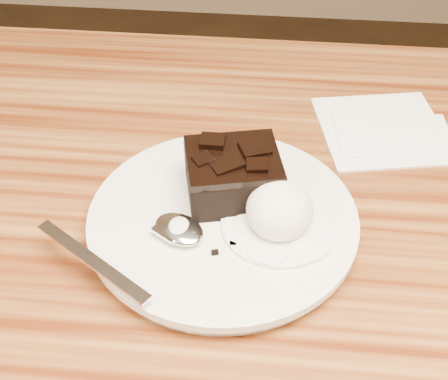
# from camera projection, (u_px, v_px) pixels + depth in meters

# --- Properties ---
(plate) EXTENTS (0.24, 0.24, 0.02)m
(plate) POSITION_uv_depth(u_px,v_px,m) (223.00, 222.00, 0.54)
(plate) COLOR white
(plate) RESTS_ON dining_table
(brownie) EXTENTS (0.10, 0.09, 0.04)m
(brownie) POSITION_uv_depth(u_px,v_px,m) (233.00, 178.00, 0.54)
(brownie) COLOR black
(brownie) RESTS_ON plate
(ice_cream_scoop) EXTENTS (0.06, 0.06, 0.05)m
(ice_cream_scoop) POSITION_uv_depth(u_px,v_px,m) (280.00, 210.00, 0.51)
(ice_cream_scoop) COLOR white
(ice_cream_scoop) RESTS_ON plate
(melt_puddle) EXTENTS (0.10, 0.10, 0.00)m
(melt_puddle) POSITION_uv_depth(u_px,v_px,m) (278.00, 225.00, 0.52)
(melt_puddle) COLOR white
(melt_puddle) RESTS_ON plate
(spoon) EXTENTS (0.17, 0.13, 0.01)m
(spoon) POSITION_uv_depth(u_px,v_px,m) (179.00, 230.00, 0.51)
(spoon) COLOR silver
(spoon) RESTS_ON plate
(napkin) EXTENTS (0.15, 0.15, 0.01)m
(napkin) POSITION_uv_depth(u_px,v_px,m) (383.00, 129.00, 0.66)
(napkin) COLOR white
(napkin) RESTS_ON dining_table
(crumb_a) EXTENTS (0.01, 0.01, 0.00)m
(crumb_a) POSITION_uv_depth(u_px,v_px,m) (233.00, 245.00, 0.51)
(crumb_a) COLOR black
(crumb_a) RESTS_ON plate
(crumb_b) EXTENTS (0.01, 0.01, 0.00)m
(crumb_b) POSITION_uv_depth(u_px,v_px,m) (220.00, 216.00, 0.53)
(crumb_b) COLOR black
(crumb_b) RESTS_ON plate
(crumb_c) EXTENTS (0.01, 0.01, 0.00)m
(crumb_c) POSITION_uv_depth(u_px,v_px,m) (215.00, 253.00, 0.50)
(crumb_c) COLOR black
(crumb_c) RESTS_ON plate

